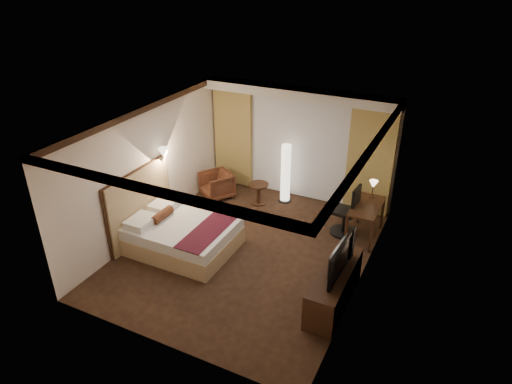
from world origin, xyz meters
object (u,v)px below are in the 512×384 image
at_px(bed, 183,236).
at_px(floor_lamp, 286,173).
at_px(desk, 365,221).
at_px(television, 335,254).
at_px(armchair, 217,184).
at_px(dresser, 334,287).
at_px(side_table, 259,194).
at_px(office_chair, 345,210).

bearing_deg(bed, floor_lamp, 69.07).
bearing_deg(desk, bed, -147.44).
bearing_deg(television, desk, 3.19).
bearing_deg(bed, armchair, 103.36).
relative_size(desk, dresser, 0.65).
relative_size(bed, side_table, 3.85).
distance_m(armchair, dresser, 4.46).
bearing_deg(bed, office_chair, 35.81).
bearing_deg(desk, side_table, 172.65).
distance_m(bed, desk, 3.73).
bearing_deg(office_chair, dresser, -72.92).
height_order(dresser, television, television).
relative_size(bed, television, 1.77).
distance_m(side_table, dresser, 3.72).
distance_m(armchair, desk, 3.68).
height_order(floor_lamp, desk, floor_lamp).
distance_m(armchair, floor_lamp, 1.70).
xyz_separation_m(armchair, floor_lamp, (1.57, 0.53, 0.38)).
height_order(desk, office_chair, office_chair).
distance_m(office_chair, dresser, 2.28).
height_order(armchair, dresser, armchair).
height_order(armchair, side_table, armchair).
bearing_deg(desk, television, -89.49).
xyz_separation_m(bed, office_chair, (2.72, 1.96, 0.28)).
distance_m(floor_lamp, dresser, 3.71).
distance_m(bed, side_table, 2.41).
bearing_deg(floor_lamp, television, -54.70).
bearing_deg(dresser, office_chair, 102.28).
bearing_deg(bed, television, -4.56).
relative_size(armchair, floor_lamp, 0.48).
relative_size(floor_lamp, desk, 1.31).
height_order(bed, armchair, armchair).
bearing_deg(armchair, side_table, 40.74).
xyz_separation_m(floor_lamp, office_chair, (1.67, -0.78, -0.15)).
bearing_deg(armchair, desk, 30.31).
bearing_deg(bed, desk, 32.56).
height_order(desk, dresser, desk).
bearing_deg(armchair, dresser, -0.05).
bearing_deg(armchair, bed, -43.20).
height_order(bed, dresser, dresser).
distance_m(armchair, office_chair, 3.26).
height_order(desk, television, television).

